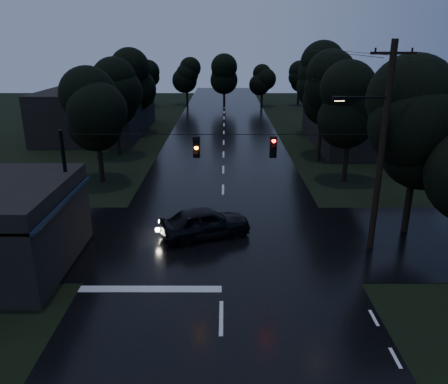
{
  "coord_description": "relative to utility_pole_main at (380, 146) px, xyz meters",
  "views": [
    {
      "loc": [
        0.14,
        -8.99,
        9.91
      ],
      "look_at": [
        0.09,
        12.84,
        2.33
      ],
      "focal_mm": 35.0,
      "sensor_mm": 36.0,
      "label": 1
    }
  ],
  "objects": [
    {
      "name": "tree_right_c",
      "position": [
        2.79,
        29.0,
        1.11
      ],
      "size": [
        4.76,
        4.76,
        10.03
      ],
      "color": "black",
      "rests_on": "ground"
    },
    {
      "name": "utility_pole_far",
      "position": [
        0.89,
        17.0,
        -1.38
      ],
      "size": [
        2.0,
        0.3,
        7.5
      ],
      "color": "black",
      "rests_on": "ground"
    },
    {
      "name": "span_signals",
      "position": [
        -6.85,
        -0.01,
        -0.01
      ],
      "size": [
        15.0,
        0.37,
        1.12
      ],
      "color": "black",
      "rests_on": "ground"
    },
    {
      "name": "utility_pole_main",
      "position": [
        0.0,
        0.0,
        0.0
      ],
      "size": [
        3.5,
        0.3,
        10.0
      ],
      "color": "black",
      "rests_on": "ground"
    },
    {
      "name": "building_far_left",
      "position": [
        -21.41,
        29.0,
        -2.76
      ],
      "size": [
        10.0,
        16.0,
        5.0
      ],
      "primitive_type": "cube",
      "color": "black",
      "rests_on": "ground"
    },
    {
      "name": "anchor_pole_left",
      "position": [
        -14.91,
        0.0,
        -2.26
      ],
      "size": [
        0.18,
        0.18,
        6.0
      ],
      "primitive_type": "cylinder",
      "color": "black",
      "rests_on": "ground"
    },
    {
      "name": "tree_right_b",
      "position": [
        2.19,
        19.0,
        0.74
      ],
      "size": [
        4.48,
        4.48,
        9.44
      ],
      "color": "black",
      "rests_on": "ground"
    },
    {
      "name": "tree_right_a",
      "position": [
        1.59,
        11.0,
        0.36
      ],
      "size": [
        4.2,
        4.2,
        8.85
      ],
      "color": "black",
      "rests_on": "ground"
    },
    {
      "name": "tree_corner_near",
      "position": [
        2.59,
        2.0,
        0.74
      ],
      "size": [
        4.48,
        4.48,
        9.44
      ],
      "color": "black",
      "rests_on": "ground"
    },
    {
      "name": "building_far_right",
      "position": [
        6.59,
        23.0,
        -3.06
      ],
      "size": [
        10.0,
        14.0,
        4.4
      ],
      "primitive_type": "cube",
      "color": "black",
      "rests_on": "ground"
    },
    {
      "name": "tree_left_a",
      "position": [
        -16.41,
        11.0,
        -0.02
      ],
      "size": [
        3.92,
        3.92,
        8.26
      ],
      "color": "black",
      "rests_on": "ground"
    },
    {
      "name": "cross_street",
      "position": [
        -7.41,
        1.0,
        -5.26
      ],
      "size": [
        60.0,
        9.0,
        0.02
      ],
      "primitive_type": "cube",
      "color": "black",
      "rests_on": "ground"
    },
    {
      "name": "tree_left_b",
      "position": [
        -17.01,
        19.0,
        0.36
      ],
      "size": [
        4.2,
        4.2,
        8.85
      ],
      "color": "black",
      "rests_on": "ground"
    },
    {
      "name": "car",
      "position": [
        -8.33,
        1.27,
        -4.44
      ],
      "size": [
        5.17,
        3.52,
        1.64
      ],
      "primitive_type": "imported",
      "rotation": [
        0.0,
        0.0,
        1.94
      ],
      "color": "black",
      "rests_on": "ground"
    },
    {
      "name": "tree_left_c",
      "position": [
        -17.61,
        29.0,
        0.74
      ],
      "size": [
        4.48,
        4.48,
        9.44
      ],
      "color": "black",
      "rests_on": "ground"
    },
    {
      "name": "main_road",
      "position": [
        -7.41,
        19.0,
        -5.26
      ],
      "size": [
        12.0,
        120.0,
        0.02
      ],
      "primitive_type": "cube",
      "color": "black",
      "rests_on": "ground"
    }
  ]
}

